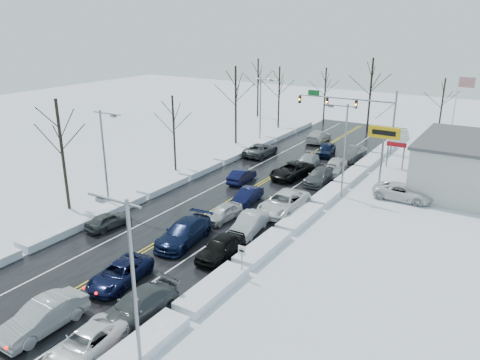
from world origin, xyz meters
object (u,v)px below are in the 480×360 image
Objects in this scene: traffic_signal_mast at (355,107)px; tires_plus_sign at (384,136)px; flagpole at (456,110)px; oncoming_car_0 at (242,182)px.

tires_plus_sign is (7.05, -12.00, -0.49)m from traffic_signal_mast.
tires_plus_sign is at bearing -59.54° from traffic_signal_mast.
flagpole is (4.67, 14.01, 0.93)m from tires_plus_sign.
traffic_signal_mast is at bearing 120.46° from tires_plus_sign.
traffic_signal_mast is 20.98m from oncoming_car_0.
flagpole is at bearing -132.60° from oncoming_car_0.
traffic_signal_mast reaches higher than oncoming_car_0.
traffic_signal_mast is 11.90m from flagpole.
tires_plus_sign is 1.41× the size of oncoming_car_0.
oncoming_car_0 is at bearing -105.35° from traffic_signal_mast.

